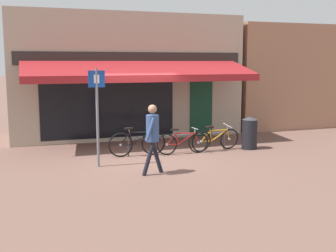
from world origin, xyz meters
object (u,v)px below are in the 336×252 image
pedestrian_adult (153,131)px  parking_sign (97,108)px  bicycle_orange (215,139)px  bicycle_black (137,143)px  bicycle_red (183,143)px  litter_bin (249,133)px

pedestrian_adult → parking_sign: size_ratio=0.67×
parking_sign → bicycle_orange: bearing=12.5°
bicycle_black → bicycle_red: 1.41m
bicycle_red → bicycle_orange: bearing=6.5°
pedestrian_adult → litter_bin: bearing=31.4°
bicycle_orange → parking_sign: 4.15m
pedestrian_adult → bicycle_black: bearing=90.4°
litter_bin → parking_sign: parking_sign is taller
pedestrian_adult → litter_bin: 4.39m
bicycle_black → litter_bin: 3.73m
litter_bin → bicycle_red: bearing=-179.4°
bicycle_red → pedestrian_adult: (-1.55, -1.95, 0.73)m
bicycle_black → bicycle_orange: size_ratio=1.01×
bicycle_black → litter_bin: size_ratio=1.65×
bicycle_orange → litter_bin: 1.19m
bicycle_orange → parking_sign: (-3.87, -0.86, 1.24)m
bicycle_orange → litter_bin: bearing=-10.4°
bicycle_black → litter_bin: litter_bin is taller
bicycle_black → parking_sign: (-1.32, -0.92, 1.21)m
pedestrian_adult → litter_bin: pedestrian_adult is taller
bicycle_orange → pedestrian_adult: size_ratio=0.97×
bicycle_red → pedestrian_adult: 2.59m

